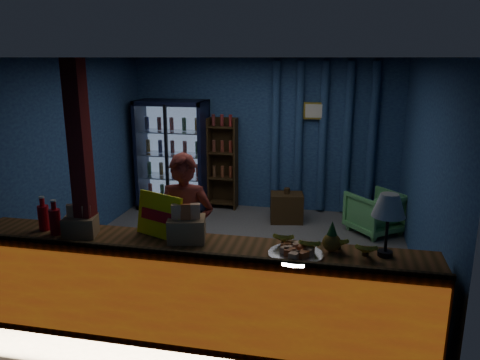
{
  "coord_description": "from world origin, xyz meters",
  "views": [
    {
      "loc": [
        1.27,
        -5.71,
        2.6
      ],
      "look_at": [
        0.09,
        -0.2,
        1.12
      ],
      "focal_mm": 35.0,
      "sensor_mm": 36.0,
      "label": 1
    }
  ],
  "objects_px": {
    "pastry_tray": "(296,253)",
    "table_lamp": "(389,208)",
    "shopkeeper": "(185,232)",
    "green_chair": "(375,212)"
  },
  "relations": [
    {
      "from": "shopkeeper",
      "to": "green_chair",
      "type": "xyz_separation_m",
      "value": [
        2.11,
        2.66,
        -0.51
      ]
    },
    {
      "from": "green_chair",
      "to": "pastry_tray",
      "type": "relative_size",
      "value": 1.48
    },
    {
      "from": "green_chair",
      "to": "table_lamp",
      "type": "distance_m",
      "value": 3.31
    },
    {
      "from": "table_lamp",
      "to": "shopkeeper",
      "type": "bearing_deg",
      "value": 166.52
    },
    {
      "from": "pastry_tray",
      "to": "table_lamp",
      "type": "height_order",
      "value": "table_lamp"
    },
    {
      "from": "shopkeeper",
      "to": "green_chair",
      "type": "distance_m",
      "value": 3.43
    },
    {
      "from": "shopkeeper",
      "to": "pastry_tray",
      "type": "relative_size",
      "value": 3.49
    },
    {
      "from": "green_chair",
      "to": "pastry_tray",
      "type": "height_order",
      "value": "pastry_tray"
    },
    {
      "from": "green_chair",
      "to": "table_lamp",
      "type": "xyz_separation_m",
      "value": [
        -0.15,
        -3.13,
        1.06
      ]
    },
    {
      "from": "pastry_tray",
      "to": "table_lamp",
      "type": "relative_size",
      "value": 0.86
    }
  ]
}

